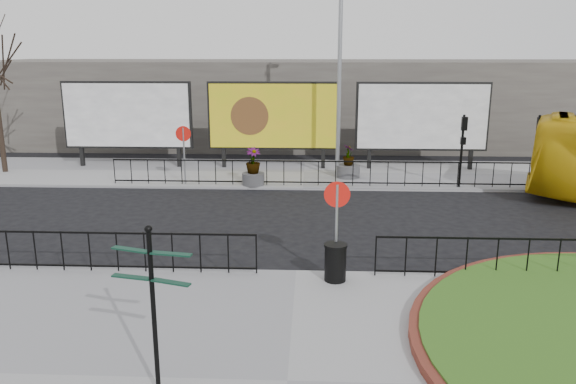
# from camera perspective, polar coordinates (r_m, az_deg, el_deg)

# --- Properties ---
(ground) EXTENTS (90.00, 90.00, 0.00)m
(ground) POSITION_cam_1_polar(r_m,az_deg,el_deg) (14.74, 0.83, -8.39)
(ground) COLOR black
(ground) RESTS_ON ground
(pavement_near) EXTENTS (30.00, 10.00, 0.12)m
(pavement_near) POSITION_cam_1_polar(r_m,az_deg,el_deg) (10.28, -0.07, -18.89)
(pavement_near) COLOR gray
(pavement_near) RESTS_ON ground
(pavement_far) EXTENTS (44.00, 6.00, 0.12)m
(pavement_far) POSITION_cam_1_polar(r_m,az_deg,el_deg) (26.20, 1.63, 1.91)
(pavement_far) COLOR gray
(pavement_far) RESTS_ON ground
(railing_near_left) EXTENTS (10.00, 0.10, 1.10)m
(railing_near_left) POSITION_cam_1_polar(r_m,az_deg,el_deg) (15.58, -21.95, -5.56)
(railing_near_left) COLOR black
(railing_near_left) RESTS_ON pavement_near
(railing_near_right) EXTENTS (9.00, 0.10, 1.10)m
(railing_near_right) POSITION_cam_1_polar(r_m,az_deg,el_deg) (15.46, 25.80, -6.11)
(railing_near_right) COLOR black
(railing_near_right) RESTS_ON pavement_near
(railing_far) EXTENTS (18.00, 0.10, 1.10)m
(railing_far) POSITION_cam_1_polar(r_m,az_deg,el_deg) (23.44, 3.98, 1.93)
(railing_far) COLOR black
(railing_far) RESTS_ON pavement_far
(speed_sign_far) EXTENTS (0.64, 0.07, 2.47)m
(speed_sign_far) POSITION_cam_1_polar(r_m,az_deg,el_deg) (23.92, -10.55, 5.01)
(speed_sign_far) COLOR gray
(speed_sign_far) RESTS_ON pavement_far
(speed_sign_near) EXTENTS (0.64, 0.07, 2.47)m
(speed_sign_near) POSITION_cam_1_polar(r_m,az_deg,el_deg) (13.74, 4.98, -1.68)
(speed_sign_near) COLOR gray
(speed_sign_near) RESTS_ON pavement_near
(billboard_left) EXTENTS (6.20, 0.31, 4.10)m
(billboard_left) POSITION_cam_1_polar(r_m,az_deg,el_deg) (28.18, -16.00, 7.48)
(billboard_left) COLOR black
(billboard_left) RESTS_ON pavement_far
(billboard_mid) EXTENTS (6.20, 0.31, 4.10)m
(billboard_mid) POSITION_cam_1_polar(r_m,az_deg,el_deg) (26.81, -1.53, 7.70)
(billboard_mid) COLOR black
(billboard_mid) RESTS_ON pavement_far
(billboard_right) EXTENTS (6.20, 0.31, 4.10)m
(billboard_right) POSITION_cam_1_polar(r_m,az_deg,el_deg) (27.22, 13.46, 7.42)
(billboard_right) COLOR black
(billboard_right) RESTS_ON pavement_far
(lamp_post) EXTENTS (0.74, 0.18, 9.23)m
(lamp_post) POSITION_cam_1_polar(r_m,az_deg,el_deg) (24.63, 5.26, 12.26)
(lamp_post) COLOR gray
(lamp_post) RESTS_ON pavement_far
(signal_pole_a) EXTENTS (0.22, 0.26, 3.00)m
(signal_pole_a) POSITION_cam_1_polar(r_m,az_deg,el_deg) (24.00, 17.33, 5.07)
(signal_pole_a) COLOR black
(signal_pole_a) RESTS_ON pavement_far
(signal_pole_b) EXTENTS (0.22, 0.26, 3.00)m
(signal_pole_b) POSITION_cam_1_polar(r_m,az_deg,el_deg) (24.93, 24.04, 4.80)
(signal_pole_b) COLOR black
(signal_pole_b) RESTS_ON pavement_far
(building_backdrop) EXTENTS (40.00, 10.00, 5.00)m
(building_backdrop) POSITION_cam_1_polar(r_m,az_deg,el_deg) (35.73, 1.94, 9.20)
(building_backdrop) COLOR #5F5B53
(building_backdrop) RESTS_ON ground
(fingerpost_sign) EXTENTS (1.37, 0.53, 2.93)m
(fingerpost_sign) POSITION_cam_1_polar(r_m,az_deg,el_deg) (9.35, -13.59, -10.10)
(fingerpost_sign) COLOR black
(fingerpost_sign) RESTS_ON pavement_near
(litter_bin) EXTENTS (0.57, 0.57, 0.95)m
(litter_bin) POSITION_cam_1_polar(r_m,az_deg,el_deg) (13.96, 4.83, -7.11)
(litter_bin) COLOR black
(litter_bin) RESTS_ON pavement_near
(planter_a) EXTENTS (0.95, 0.95, 1.58)m
(planter_a) POSITION_cam_1_polar(r_m,az_deg,el_deg) (23.65, -3.56, 2.22)
(planter_a) COLOR #4C4C4F
(planter_a) RESTS_ON pavement_far
(planter_b) EXTENTS (1.05, 1.05, 1.47)m
(planter_b) POSITION_cam_1_polar(r_m,az_deg,el_deg) (25.16, 6.14, 2.59)
(planter_b) COLOR #4C4C4F
(planter_b) RESTS_ON pavement_far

